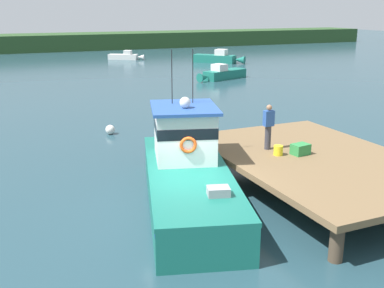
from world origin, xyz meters
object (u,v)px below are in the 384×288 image
crate_stack_near_edge (300,149)px  moored_boat_outer_mooring (218,58)px  main_fishing_boat (187,170)px  moored_boat_far_left (125,56)px  mooring_buoy_inshore (110,130)px  deckhand_by_the_boat (268,126)px  moored_boat_near_channel (222,74)px  bait_bucket (278,150)px

crate_stack_near_edge → moored_boat_outer_mooring: 39.21m
main_fishing_boat → moored_boat_outer_mooring: (19.15, 35.57, -0.47)m
moored_boat_outer_mooring → main_fishing_boat: bearing=-118.3°
moored_boat_far_left → mooring_buoy_inshore: moored_boat_far_left is taller
deckhand_by_the_boat → moored_boat_near_channel: 25.54m
main_fishing_boat → moored_boat_far_left: bearing=76.6°
bait_bucket → crate_stack_near_edge: bearing=-17.8°
moored_boat_far_left → moored_boat_near_channel: (3.28, -19.68, 0.08)m
moored_boat_far_left → mooring_buoy_inshore: 35.88m
moored_boat_near_channel → crate_stack_near_edge: bearing=-111.4°
main_fishing_boat → moored_boat_far_left: 44.62m
moored_boat_far_left → moored_boat_outer_mooring: moored_boat_outer_mooring is taller
crate_stack_near_edge → moored_boat_far_left: (6.26, 44.02, -1.00)m
moored_boat_near_channel → mooring_buoy_inshore: 20.15m
deckhand_by_the_boat → main_fishing_boat: bearing=-173.3°
deckhand_by_the_boat → moored_boat_near_channel: bearing=66.3°
bait_bucket → mooring_buoy_inshore: bait_bucket is taller
bait_bucket → moored_boat_outer_mooring: (15.86, 35.94, -0.83)m
moored_boat_far_left → moored_boat_outer_mooring: bearing=-41.6°
main_fishing_boat → moored_boat_near_channel: bearing=60.2°
main_fishing_boat → moored_boat_far_left: main_fishing_boat is taller
crate_stack_near_edge → moored_boat_outer_mooring: size_ratio=0.11×
moored_boat_near_channel → moored_boat_far_left: bearing=99.5°
crate_stack_near_edge → deckhand_by_the_boat: bearing=125.0°
main_fishing_boat → mooring_buoy_inshore: (-0.28, 9.12, -0.77)m
mooring_buoy_inshore → deckhand_by_the_boat: bearing=-67.5°
main_fishing_boat → deckhand_by_the_boat: (3.34, 0.39, 1.05)m
bait_bucket → deckhand_by_the_boat: (0.05, 0.76, 0.69)m
deckhand_by_the_boat → moored_boat_outer_mooring: deckhand_by_the_boat is taller
moored_boat_outer_mooring → mooring_buoy_inshore: (-19.43, -26.45, -0.30)m
crate_stack_near_edge → moored_boat_near_channel: bearing=68.6°
deckhand_by_the_boat → mooring_buoy_inshore: (-3.62, 8.73, -1.82)m
deckhand_by_the_boat → mooring_buoy_inshore: deckhand_by_the_boat is taller
mooring_buoy_inshore → main_fishing_boat: bearing=-88.2°
moored_boat_outer_mooring → moored_boat_near_channel: bearing=-115.2°
moored_boat_near_channel → moored_boat_outer_mooring: bearing=64.8°
moored_boat_outer_mooring → moored_boat_far_left: bearing=138.4°
moored_boat_far_left → deckhand_by_the_boat: bearing=-99.2°
deckhand_by_the_boat → moored_boat_far_left: (6.96, 43.02, -1.67)m
moored_boat_far_left → moored_boat_near_channel: 19.95m
moored_boat_far_left → crate_stack_near_edge: bearing=-98.1°
mooring_buoy_inshore → moored_boat_near_channel: bearing=46.5°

